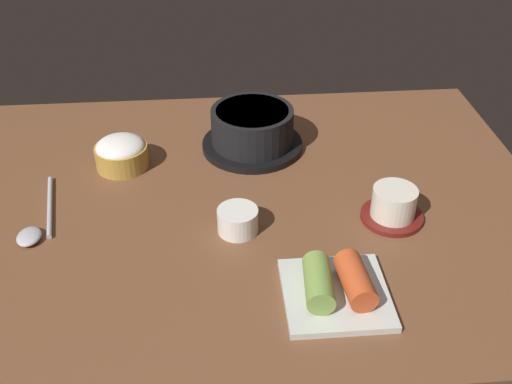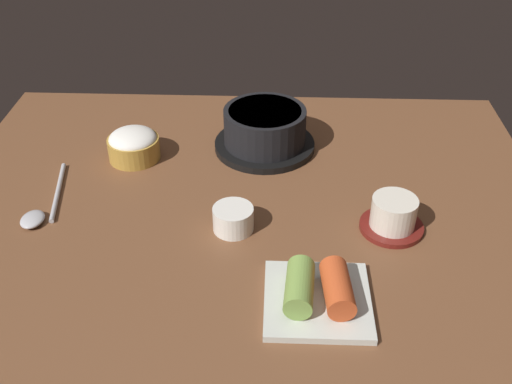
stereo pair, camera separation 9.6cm
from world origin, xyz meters
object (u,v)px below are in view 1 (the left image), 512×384
tea_cup_with_saucer (393,205)px  spoon (36,226)px  kimchi_plate (336,287)px  rice_bowl (121,153)px  stone_pot (252,130)px  banchan_cup_center (238,220)px

tea_cup_with_saucer → spoon: size_ratio=0.53×
kimchi_plate → rice_bowl: bearing=131.8°
tea_cup_with_saucer → kimchi_plate: 20.20cm
stone_pot → tea_cup_with_saucer: bearing=-49.3°
rice_bowl → banchan_cup_center: size_ratio=1.48×
tea_cup_with_saucer → spoon: (-54.94, 1.94, -1.96)cm
kimchi_plate → banchan_cup_center: bearing=128.5°
rice_bowl → spoon: 20.62cm
rice_bowl → spoon: (-11.49, -16.98, -2.20)cm
kimchi_plate → spoon: kimchi_plate is taller
stone_pot → tea_cup_with_saucer: 30.82cm
stone_pot → banchan_cup_center: size_ratio=2.97×
stone_pot → spoon: size_ratio=1.00×
kimchi_plate → stone_pot: bearing=101.5°
stone_pot → spoon: stone_pot is taller
kimchi_plate → spoon: (-42.90, 18.16, -1.18)cm
rice_bowl → kimchi_plate: (31.41, -35.13, -1.02)cm
banchan_cup_center → stone_pot: bearing=80.4°
rice_bowl → banchan_cup_center: bearing=-45.9°
rice_bowl → tea_cup_with_saucer: bearing=-23.5°
rice_bowl → tea_cup_with_saucer: rice_bowl is taller
stone_pot → spoon: 41.04cm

